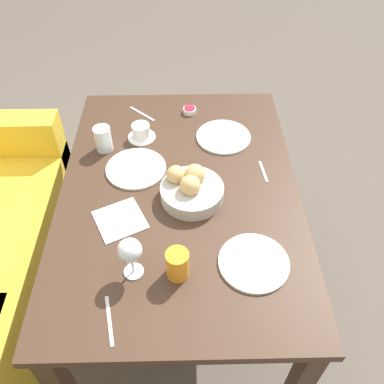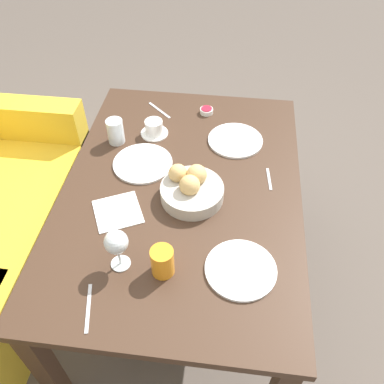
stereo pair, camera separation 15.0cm
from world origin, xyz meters
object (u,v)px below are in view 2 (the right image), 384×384
Objects in this scene: plate_near_right at (235,140)px; spoon_coffee at (269,179)px; jam_bowl_berry at (207,111)px; water_tumbler at (115,131)px; knife_silver at (88,308)px; plate_far_center at (143,163)px; fork_silver at (159,110)px; wine_glass at (116,243)px; juice_glass at (162,262)px; bread_basket at (191,188)px; napkin at (118,212)px; coffee_cup at (154,128)px; plate_near_left at (241,269)px.

plate_near_right reaches higher than spoon_coffee.
jam_bowl_berry is at bearing 35.07° from spoon_coffee.
knife_silver is at bearing -171.90° from water_tumbler.
plate_far_center is at bearing -132.78° from water_tumbler.
fork_silver is (0.25, -0.14, -0.05)m from water_tumbler.
water_tumbler is 0.68× the size of knife_silver.
wine_glass reaches higher than spoon_coffee.
plate_far_center reaches higher than spoon_coffee.
juice_glass is (-0.49, -0.17, 0.05)m from plate_far_center.
water_tumbler is at bearing 51.68° from bread_basket.
napkin is at bearing 138.64° from plate_near_right.
coffee_cup reaches higher than plate_near_right.
plate_near_right is at bearing -62.07° from plate_far_center.
jam_bowl_berry is (0.38, -0.22, 0.01)m from plate_far_center.
plate_far_center is 0.51m from spoon_coffee.
coffee_cup is (0.66, 0.40, 0.03)m from plate_near_left.
bread_basket is 1.09× the size of napkin.
plate_near_left is 0.65m from plate_near_right.
water_tumbler is 0.69× the size of wine_glass.
spoon_coffee is at bearing -103.39° from water_tumbler.
jam_bowl_berry is (0.87, -0.05, -0.04)m from juice_glass.
coffee_cup is (0.20, -0.01, 0.03)m from plate_far_center.
plate_far_center is 0.44m from jam_bowl_berry.
plate_near_right is 2.26× the size of juice_glass.
knife_silver is (-0.49, 0.25, -0.04)m from bread_basket.
wine_glass is at bearing 167.39° from jam_bowl_berry.
knife_silver and spoon_coffee have the same top height.
plate_far_center is 0.52m from juice_glass.
plate_far_center is at bearing 87.24° from spoon_coffee.
spoon_coffee is at bearing -66.33° from napkin.
plate_far_center is 1.54× the size of wine_glass.
water_tumbler is at bearing 15.45° from wine_glass.
wine_glass is at bearing -178.12° from fork_silver.
spoon_coffee is at bearing -66.35° from bread_basket.
water_tumbler reaches higher than plate_near_right.
bread_basket reaches higher than knife_silver.
juice_glass is 0.31m from napkin.
plate_far_center is 1.52× the size of knife_silver.
jam_bowl_berry is at bearing 37.02° from plate_near_right.
spoon_coffee is at bearing -128.33° from fork_silver.
plate_near_right reaches higher than knife_silver.
bread_basket is 2.18× the size of water_tumbler.
fork_silver is 1.02m from knife_silver.
plate_far_center is 1.93× the size of fork_silver.
plate_near_right is at bearing 4.36° from plate_near_left.
juice_glass is at bearing 171.95° from bread_basket.
coffee_cup is at bearing 30.33° from bread_basket.
wine_glass is at bearing -178.45° from coffee_cup.
fork_silver and spoon_coffee have the same top height.
water_tumbler is (0.28, 0.36, 0.01)m from bread_basket.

